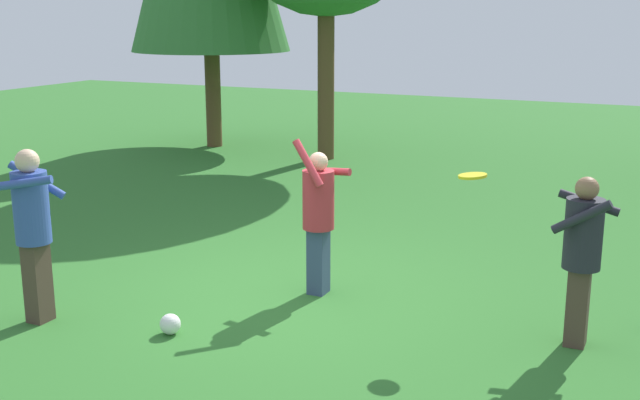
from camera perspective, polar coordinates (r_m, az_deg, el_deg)
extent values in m
plane|color=#2D6B28|center=(8.63, -2.06, -6.93)|extent=(40.00, 40.00, 0.00)
cube|color=#38476B|center=(8.62, -0.12, -4.39)|extent=(0.19, 0.22, 0.73)
cylinder|color=#B72D38|center=(8.43, -0.12, 0.02)|extent=(0.34, 0.34, 0.63)
sphere|color=beige|center=(8.35, -0.12, 2.76)|extent=(0.21, 0.21, 0.21)
cylinder|color=#B72D38|center=(8.54, 0.60, 2.08)|extent=(0.55, 0.15, 0.12)
cylinder|color=#B72D38|center=(8.18, -0.87, 2.66)|extent=(0.38, 0.13, 0.49)
cube|color=#4C382D|center=(7.69, 18.00, -7.29)|extent=(0.19, 0.22, 0.74)
cylinder|color=#23232D|center=(7.48, 18.39, -2.32)|extent=(0.34, 0.34, 0.64)
sphere|color=#8C6647|center=(7.38, 18.63, 0.79)|extent=(0.21, 0.21, 0.21)
cylinder|color=#23232D|center=(7.24, 18.27, -1.18)|extent=(0.51, 0.09, 0.36)
cylinder|color=#23232D|center=(7.62, 18.75, -0.18)|extent=(0.55, 0.09, 0.21)
cube|color=#4C382D|center=(8.33, -19.60, -5.57)|extent=(0.19, 0.22, 0.81)
cylinder|color=#334C9E|center=(8.12, -20.03, -0.51)|extent=(0.34, 0.34, 0.70)
sphere|color=beige|center=(8.03, -20.29, 2.64)|extent=(0.23, 0.23, 0.23)
cylinder|color=#334C9E|center=(8.25, -19.66, 1.35)|extent=(0.54, 0.29, 0.39)
cylinder|color=#334C9E|center=(7.88, -20.71, 1.11)|extent=(0.59, 0.31, 0.16)
cylinder|color=yellow|center=(7.58, 10.90, 1.71)|extent=(0.30, 0.30, 0.05)
sphere|color=white|center=(7.78, -10.71, -8.75)|extent=(0.20, 0.20, 0.20)
cylinder|color=brown|center=(17.90, -7.76, 9.95)|extent=(0.34, 0.34, 3.85)
cylinder|color=brown|center=(16.21, 0.43, 9.37)|extent=(0.34, 0.34, 3.66)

